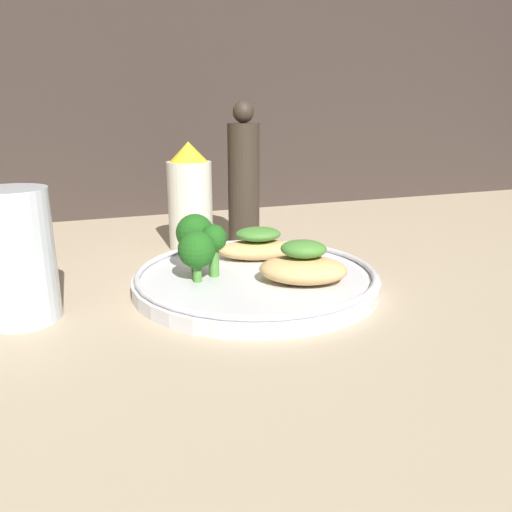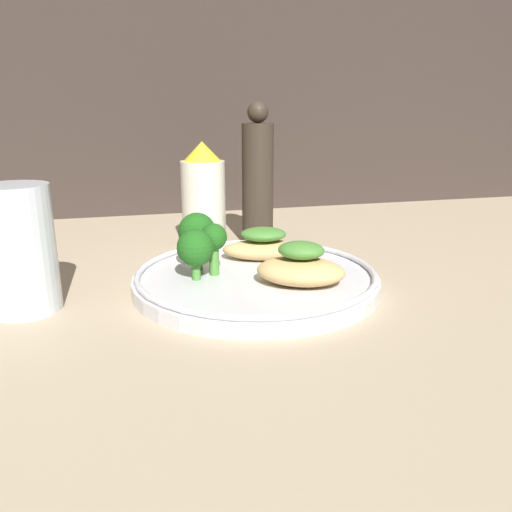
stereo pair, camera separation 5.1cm
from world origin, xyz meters
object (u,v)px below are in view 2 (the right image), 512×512
(broccoli_bunch, at_px, (199,240))
(sauce_bottle, at_px, (203,198))
(plate, at_px, (256,278))
(pepper_grinder, at_px, (258,180))
(drinking_glass, at_px, (20,249))

(broccoli_bunch, xyz_separation_m, sauce_bottle, (0.03, 0.16, 0.02))
(plate, height_order, pepper_grinder, pepper_grinder)
(sauce_bottle, bearing_deg, plate, -81.71)
(broccoli_bunch, xyz_separation_m, pepper_grinder, (0.10, 0.16, 0.04))
(plate, relative_size, sauce_bottle, 1.82)
(plate, xyz_separation_m, sauce_bottle, (-0.03, 0.18, 0.06))
(broccoli_bunch, relative_size, pepper_grinder, 0.36)
(broccoli_bunch, relative_size, sauce_bottle, 0.49)
(sauce_bottle, bearing_deg, broccoli_bunch, -100.71)
(plate, height_order, sauce_bottle, sauce_bottle)
(pepper_grinder, relative_size, drinking_glass, 1.63)
(broccoli_bunch, relative_size, drinking_glass, 0.59)
(drinking_glass, bearing_deg, plate, 1.41)
(plate, bearing_deg, pepper_grinder, 74.43)
(plate, bearing_deg, drinking_glass, -178.59)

